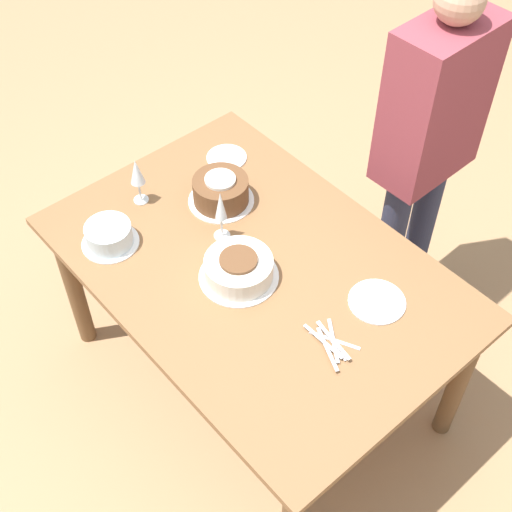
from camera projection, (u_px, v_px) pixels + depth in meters
ground_plane at (256, 379)px, 3.02m from camera, size 12.00×12.00×0.00m
dining_table at (256, 285)px, 2.55m from camera, size 1.46×0.99×0.73m
cake_center_white at (239, 269)px, 2.40m from camera, size 0.27×0.27×0.10m
cake_front_chocolate at (221, 191)px, 2.64m from camera, size 0.25×0.25×0.11m
cake_back_decorated at (109, 236)px, 2.51m from camera, size 0.21×0.21×0.08m
wine_glass_near at (137, 173)px, 2.58m from camera, size 0.06×0.06×0.20m
wine_glass_far at (221, 208)px, 2.46m from camera, size 0.06×0.06×0.21m
dessert_plate_left at (377, 302)px, 2.36m from camera, size 0.19×0.19×0.01m
dessert_plate_right at (227, 157)px, 2.84m from camera, size 0.16×0.16×0.01m
fork_pile at (331, 342)px, 2.24m from camera, size 0.20×0.13×0.02m
person_cutting at (430, 131)px, 2.66m from camera, size 0.23×0.40×1.54m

